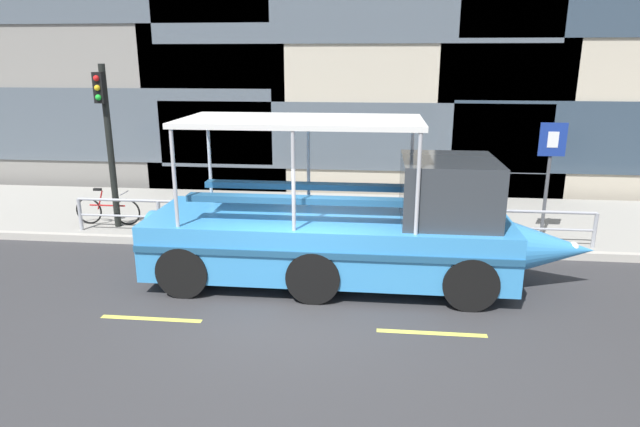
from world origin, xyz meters
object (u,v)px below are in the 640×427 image
leaned_bicycle (108,210)px  pedestrian_near_bow (473,194)px  duck_tour_boat (355,230)px  traffic_light_pole (107,131)px  parking_sign (550,162)px

leaned_bicycle → pedestrian_near_bow: pedestrian_near_bow is taller
leaned_bicycle → duck_tour_boat: duck_tour_boat is taller
leaned_bicycle → duck_tour_boat: bearing=-21.9°
traffic_light_pole → leaned_bicycle: bearing=147.9°
parking_sign → pedestrian_near_bow: size_ratio=1.83×
parking_sign → duck_tour_boat: 5.14m
parking_sign → pedestrian_near_bow: parking_sign is taller
parking_sign → duck_tour_boat: size_ratio=0.32×
duck_tour_boat → parking_sign: bearing=30.4°
pedestrian_near_bow → duck_tour_boat: bearing=-130.8°
pedestrian_near_bow → traffic_light_pole: bearing=-174.8°
traffic_light_pole → pedestrian_near_bow: traffic_light_pole is taller
parking_sign → pedestrian_near_bow: 1.95m
duck_tour_boat → leaned_bicycle: bearing=158.1°
leaned_bicycle → pedestrian_near_bow: size_ratio=1.15×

